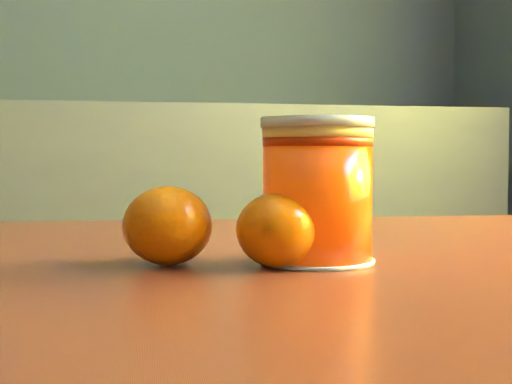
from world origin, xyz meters
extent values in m
cube|color=maroon|center=(0.81, 0.14, 0.70)|extent=(1.00, 0.73, 0.04)
cylinder|color=#FF4305|center=(0.79, 0.13, 0.76)|extent=(0.08, 0.08, 0.09)
cylinder|color=#FFD568|center=(0.79, 0.13, 0.81)|extent=(0.08, 0.08, 0.01)
cylinder|color=silver|center=(0.79, 0.13, 0.81)|extent=(0.08, 0.08, 0.00)
ellipsoid|color=#FF6C05|center=(0.68, 0.14, 0.74)|extent=(0.07, 0.07, 0.05)
ellipsoid|color=#FF6C05|center=(0.76, 0.11, 0.74)|extent=(0.07, 0.07, 0.05)
camera|label=1|loc=(0.64, -0.35, 0.79)|focal=50.00mm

